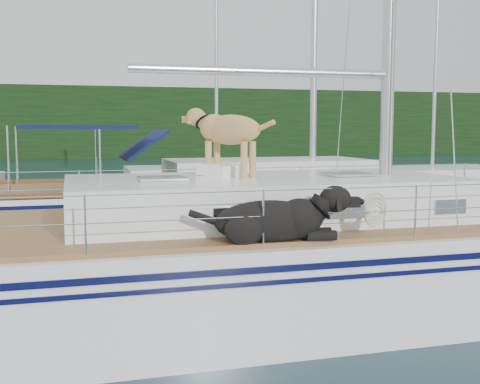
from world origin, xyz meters
name	(u,v)px	position (x,y,z in m)	size (l,w,h in m)	color
ground	(208,313)	(0.00, 0.00, 0.00)	(120.00, 120.00, 0.00)	black
tree_line	(90,122)	(0.00, 45.00, 3.00)	(90.00, 3.00, 6.00)	black
shore_bank	(90,150)	(0.00, 46.20, 0.60)	(92.00, 1.00, 1.20)	#595147
main_sailboat	(215,263)	(0.09, -0.01, 0.68)	(12.00, 3.83, 14.01)	white
neighbor_sailboat	(224,206)	(1.80, 6.22, 0.63)	(11.00, 3.50, 13.30)	white
bg_boat_center	(217,179)	(4.00, 16.00, 0.45)	(7.20, 3.00, 11.65)	white
bg_boat_east	(432,180)	(12.00, 13.00, 0.46)	(6.40, 3.00, 11.65)	white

